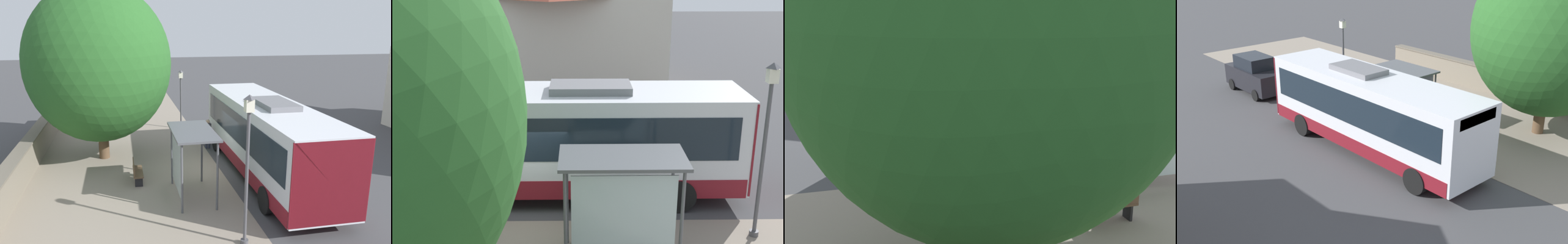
# 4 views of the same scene
# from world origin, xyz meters

# --- Properties ---
(ground_plane) EXTENTS (120.00, 120.00, 0.00)m
(ground_plane) POSITION_xyz_m (0.00, 0.00, 0.00)
(ground_plane) COLOR #424244
(ground_plane) RESTS_ON ground
(background_building) EXTENTS (8.46, 12.66, 7.48)m
(background_building) POSITION_xyz_m (16.67, -0.19, 3.84)
(background_building) COLOR beige
(background_building) RESTS_ON ground
(bus) EXTENTS (2.71, 10.68, 3.53)m
(bus) POSITION_xyz_m (1.75, -1.13, 1.83)
(bus) COLOR silver
(bus) RESTS_ON ground
(bus_shelter) EXTENTS (1.57, 2.92, 2.68)m
(bus_shelter) POSITION_xyz_m (-1.91, -2.58, 2.18)
(bus_shelter) COLOR #515459
(bus_shelter) RESTS_ON ground
(pedestrian) EXTENTS (0.34, 0.22, 1.60)m
(pedestrian) POSITION_xyz_m (0.14, 3.08, 0.93)
(pedestrian) COLOR #2D3347
(pedestrian) RESTS_ON ground
(street_lamp_far) EXTENTS (0.28, 0.28, 4.66)m
(street_lamp_far) POSITION_xyz_m (-0.84, -6.18, 2.75)
(street_lamp_far) COLOR #4C4C51
(street_lamp_far) RESTS_ON ground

